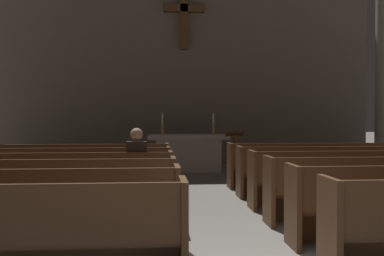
% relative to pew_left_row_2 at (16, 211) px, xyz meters
% --- Properties ---
extents(pew_left_row_2, '(3.56, 0.50, 0.95)m').
position_rel_pew_left_row_2_xyz_m(pew_left_row_2, '(0.00, 0.00, 0.00)').
color(pew_left_row_2, brown).
rests_on(pew_left_row_2, ground).
extents(pew_left_row_3, '(3.56, 0.50, 0.95)m').
position_rel_pew_left_row_2_xyz_m(pew_left_row_3, '(0.00, 1.10, 0.00)').
color(pew_left_row_3, brown).
rests_on(pew_left_row_3, ground).
extents(pew_left_row_4, '(3.56, 0.50, 0.95)m').
position_rel_pew_left_row_2_xyz_m(pew_left_row_4, '(0.00, 2.20, 0.00)').
color(pew_left_row_4, brown).
rests_on(pew_left_row_4, ground).
extents(pew_left_row_5, '(3.56, 0.50, 0.95)m').
position_rel_pew_left_row_2_xyz_m(pew_left_row_5, '(0.00, 3.30, 0.00)').
color(pew_left_row_5, brown).
rests_on(pew_left_row_5, ground).
extents(pew_left_row_6, '(3.56, 0.50, 0.95)m').
position_rel_pew_left_row_2_xyz_m(pew_left_row_6, '(0.00, 4.40, 0.00)').
color(pew_left_row_6, brown).
rests_on(pew_left_row_6, ground).
extents(pew_right_row_4, '(3.56, 0.50, 0.95)m').
position_rel_pew_left_row_2_xyz_m(pew_right_row_4, '(4.82, 2.20, 0.00)').
color(pew_right_row_4, brown).
rests_on(pew_right_row_4, ground).
extents(pew_right_row_5, '(3.56, 0.50, 0.95)m').
position_rel_pew_left_row_2_xyz_m(pew_right_row_5, '(4.82, 3.30, 0.00)').
color(pew_right_row_5, brown).
rests_on(pew_right_row_5, ground).
extents(pew_right_row_6, '(3.56, 0.50, 0.95)m').
position_rel_pew_left_row_2_xyz_m(pew_right_row_6, '(4.82, 4.40, 0.00)').
color(pew_right_row_6, brown).
rests_on(pew_right_row_6, ground).
extents(altar, '(2.20, 0.90, 1.01)m').
position_rel_pew_left_row_2_xyz_m(altar, '(2.41, 7.48, 0.06)').
color(altar, '#BCB7AD').
rests_on(altar, ground).
extents(candlestick_left, '(0.16, 0.16, 0.59)m').
position_rel_pew_left_row_2_xyz_m(candlestick_left, '(1.71, 7.48, 0.72)').
color(candlestick_left, '#B79338').
rests_on(candlestick_left, altar).
extents(candlestick_right, '(0.16, 0.16, 0.59)m').
position_rel_pew_left_row_2_xyz_m(candlestick_right, '(3.11, 7.48, 0.72)').
color(candlestick_right, '#B79338').
rests_on(candlestick_right, altar).
extents(apse_with_cross, '(11.84, 0.48, 8.29)m').
position_rel_pew_left_row_2_xyz_m(apse_with_cross, '(2.41, 9.42, 3.67)').
color(apse_with_cross, '#706656').
rests_on(apse_with_cross, ground).
extents(lectern, '(0.44, 0.36, 1.15)m').
position_rel_pew_left_row_2_xyz_m(lectern, '(3.50, 6.28, 0.07)').
color(lectern, brown).
rests_on(lectern, ground).
extents(lone_worshipper, '(0.32, 0.43, 1.32)m').
position_rel_pew_left_row_2_xyz_m(lone_worshipper, '(1.22, 2.24, 0.22)').
color(lone_worshipper, '#26262B').
rests_on(lone_worshipper, ground).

